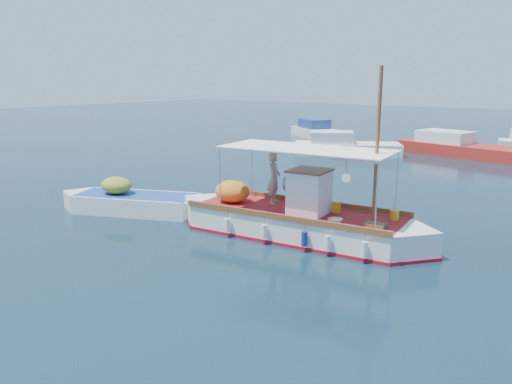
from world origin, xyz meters
The scene contains 6 objects.
ground centered at (0.00, 0.00, 0.00)m, with size 160.00×160.00×0.00m, color black.
fishing_caique centered at (0.06, 0.44, 0.51)m, with size 9.38×3.34×5.76m.
dinghy centered at (-6.65, -0.91, 0.33)m, with size 5.95×3.60×1.59m.
bg_boat_nw centered at (-7.36, 17.91, 0.49)m, with size 7.45×5.80×1.80m.
bg_boat_n centered at (-0.96, 22.49, 0.49)m, with size 9.03×4.53×1.80m.
bg_boat_far_w centered at (-13.90, 25.43, 0.49)m, with size 7.05×5.41×1.80m.
Camera 1 is at (8.95, -13.14, 5.22)m, focal length 35.00 mm.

